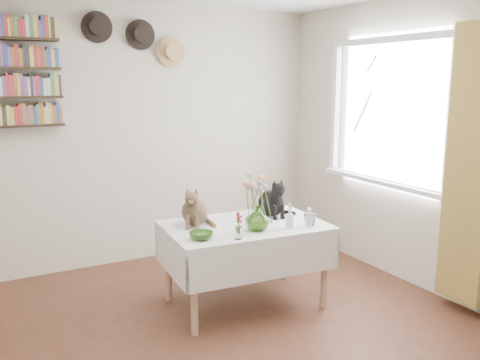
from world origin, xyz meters
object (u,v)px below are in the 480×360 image
dining_table (245,244)px  tabby_cat (194,205)px  black_cat (271,196)px  flower_vase (257,218)px

dining_table → tabby_cat: size_ratio=4.08×
dining_table → black_cat: black_cat is taller
dining_table → black_cat: (0.32, 0.13, 0.33)m
tabby_cat → black_cat: 0.68m
black_cat → flower_vase: size_ratio=1.73×
dining_table → tabby_cat: (-0.35, 0.19, 0.32)m
dining_table → flower_vase: 0.32m
black_cat → flower_vase: 0.46m
dining_table → tabby_cat: tabby_cat is taller
dining_table → flower_vase: flower_vase is taller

